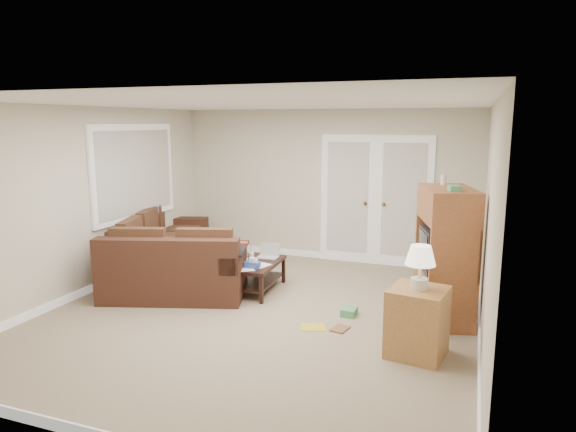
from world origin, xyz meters
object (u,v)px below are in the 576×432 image
at_px(sectional_sofa, 168,259).
at_px(side_cabinet, 418,316).
at_px(tv_armoire, 445,254).
at_px(coffee_table, 259,275).

distance_m(sectional_sofa, side_cabinet, 3.87).
bearing_deg(tv_armoire, sectional_sofa, 162.43).
bearing_deg(sectional_sofa, coffee_table, -15.30).
height_order(coffee_table, side_cabinet, side_cabinet).
relative_size(sectional_sofa, tv_armoire, 1.76).
relative_size(coffee_table, tv_armoire, 0.61).
bearing_deg(coffee_table, tv_armoire, -7.23).
bearing_deg(tv_armoire, coffee_table, 159.96).
bearing_deg(side_cabinet, coffee_table, 159.86).
bearing_deg(side_cabinet, sectional_sofa, 170.97).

